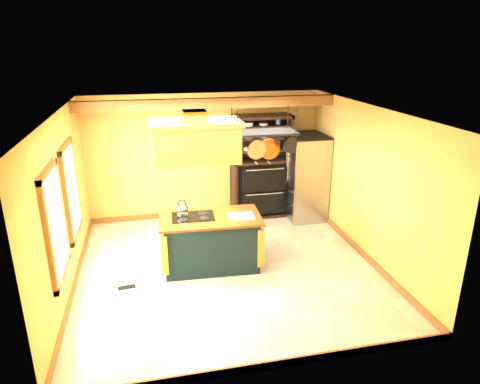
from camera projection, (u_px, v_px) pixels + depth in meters
name	position (u px, v px, depth m)	size (l,w,h in m)	color
floor	(227.00, 268.00, 7.38)	(5.00, 5.00, 0.00)	beige
ceiling	(226.00, 111.00, 6.49)	(5.00, 5.00, 0.00)	white
wall_back	(205.00, 156.00, 9.24)	(5.00, 0.02, 2.70)	gold
wall_front	(269.00, 271.00, 4.63)	(5.00, 0.02, 2.70)	gold
wall_left	(63.00, 207.00, 6.43)	(0.02, 5.00, 2.70)	gold
wall_right	(367.00, 184.00, 7.44)	(0.02, 5.00, 2.70)	gold
ceiling_beam	(209.00, 103.00, 8.09)	(5.00, 0.15, 0.20)	olive
window_near	(56.00, 224.00, 5.68)	(0.06, 1.06, 1.56)	olive
window_far	(71.00, 191.00, 6.97)	(0.06, 1.06, 1.56)	olive
kitchen_island	(211.00, 241.00, 7.31)	(1.74, 1.03, 1.11)	black
range_hood	(196.00, 140.00, 6.68)	(1.42, 0.80, 0.80)	gold
pot_rack	(264.00, 138.00, 6.92)	(1.12, 0.53, 0.87)	black
refrigerator	(305.00, 179.00, 9.26)	(0.79, 0.93, 1.82)	#9A9EA3
hutch	(260.00, 177.00, 9.41)	(1.27, 0.58, 2.25)	black
floor_register	(127.00, 287.00, 6.80)	(0.28, 0.12, 0.01)	black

